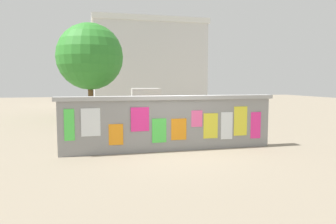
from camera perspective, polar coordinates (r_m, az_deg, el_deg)
ground at (r=17.73m, az=-6.09°, el=-1.51°), size 60.00×60.00×0.00m
poster_wall at (r=9.82m, az=0.38°, el=-1.90°), size 6.82×0.42×1.70m
auto_rickshaw_truck at (r=14.02m, az=0.01°, el=0.39°), size 3.73×1.84×1.85m
motorcycle at (r=14.37m, az=-14.03°, el=-1.40°), size 1.90×0.56×0.87m
bicycle_near at (r=12.56m, az=-10.92°, el=-2.75°), size 1.66×0.58×0.95m
person_walking at (r=11.05m, az=4.43°, el=-0.52°), size 0.47×0.47×1.62m
tree_roadside at (r=19.16m, az=-13.83°, el=9.60°), size 3.83×3.83×5.50m
building_background at (r=31.49m, az=-3.44°, el=8.93°), size 10.84×4.78×8.10m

